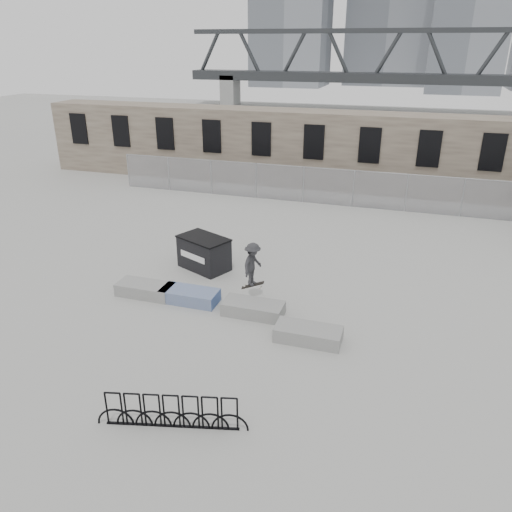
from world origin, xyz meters
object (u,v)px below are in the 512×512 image
at_px(dumpster, 204,253).
at_px(skateboarder, 253,264).
at_px(planter_center_left, 189,295).
at_px(planter_far_left, 145,289).
at_px(planter_center_right, 253,308).
at_px(bike_rack, 171,412).
at_px(planter_offset, 308,333).

relative_size(dumpster, skateboarder, 1.37).
bearing_deg(planter_center_left, planter_far_left, -179.26).
height_order(planter_center_right, bike_rack, bike_rack).
height_order(planter_far_left, planter_offset, same).
bearing_deg(planter_offset, skateboarder, 142.49).
distance_m(planter_center_right, skateboarder, 1.46).
xyz_separation_m(planter_center_left, skateboarder, (2.10, 0.61, 1.19)).
distance_m(bike_rack, skateboarder, 6.42).
relative_size(planter_offset, dumpster, 0.87).
distance_m(planter_far_left, dumpster, 2.98).
relative_size(planter_center_right, planter_offset, 1.00).
xyz_separation_m(dumpster, bike_rack, (2.77, -8.45, -0.22)).
distance_m(planter_center_left, dumpster, 2.81).
relative_size(planter_far_left, planter_center_left, 1.00).
distance_m(planter_far_left, planter_center_right, 4.08).
height_order(planter_offset, dumpster, dumpster).
xyz_separation_m(planter_center_left, dumpster, (-0.59, 2.71, 0.42)).
bearing_deg(planter_far_left, planter_center_right, -2.37).
height_order(planter_center_left, bike_rack, bike_rack).
xyz_separation_m(bike_rack, skateboarder, (-0.07, 6.35, 1.00)).
bearing_deg(dumpster, bike_rack, -47.38).
relative_size(planter_center_right, dumpster, 0.87).
bearing_deg(bike_rack, planter_offset, 63.72).
distance_m(planter_center_left, planter_offset, 4.58).
bearing_deg(dumpster, planter_far_left, -87.57).
bearing_deg(skateboarder, planter_far_left, 111.42).
height_order(planter_offset, skateboarder, skateboarder).
distance_m(dumpster, bike_rack, 8.89).
height_order(dumpster, skateboarder, skateboarder).
height_order(dumpster, bike_rack, dumpster).
bearing_deg(planter_center_left, dumpster, 102.22).
height_order(planter_center_left, dumpster, dumpster).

